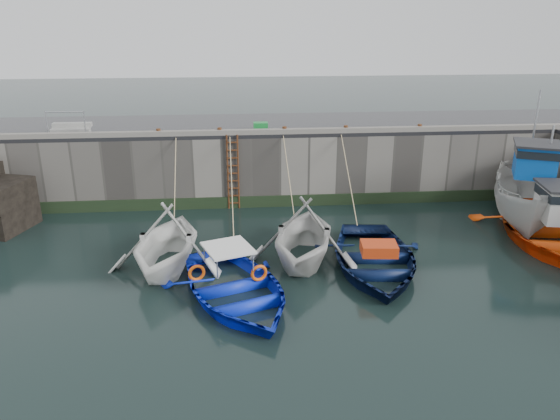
{
  "coord_description": "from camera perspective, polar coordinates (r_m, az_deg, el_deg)",
  "views": [
    {
      "loc": [
        -1.96,
        -12.22,
        7.96
      ],
      "look_at": [
        -0.34,
        6.24,
        1.2
      ],
      "focal_mm": 35.0,
      "sensor_mm": 36.0,
      "label": 1
    }
  ],
  "objects": [
    {
      "name": "road_back",
      "position": [
        25.27,
        -0.48,
        8.91
      ],
      "size": [
        30.0,
        5.0,
        0.16
      ],
      "primitive_type": "cube",
      "color": "black",
      "rests_on": "quay_back"
    },
    {
      "name": "bollard_a",
      "position": [
        23.15,
        -12.58,
        7.95
      ],
      "size": [
        0.18,
        0.18,
        0.28
      ],
      "primitive_type": "cylinder",
      "color": "#3F1E0F",
      "rests_on": "road_back"
    },
    {
      "name": "boat_near_blue",
      "position": [
        16.36,
        -4.69,
        -9.15
      ],
      "size": [
        5.55,
        6.49,
        1.14
      ],
      "primitive_type": "imported",
      "rotation": [
        0.0,
        0.0,
        0.35
      ],
      "color": "#0D28CF",
      "rests_on": "ground"
    },
    {
      "name": "bollard_b",
      "position": [
        22.95,
        -6.32,
        8.21
      ],
      "size": [
        0.18,
        0.18,
        0.28
      ],
      "primitive_type": "cylinder",
      "color": "#3F1E0F",
      "rests_on": "road_back"
    },
    {
      "name": "boat_far_orange",
      "position": [
        22.23,
        26.39,
        -1.88
      ],
      "size": [
        5.99,
        7.59,
        4.42
      ],
      "rotation": [
        0.0,
        0.0,
        -0.17
      ],
      "color": "#FF4C0D",
      "rests_on": "ground"
    },
    {
      "name": "algae_back",
      "position": [
        23.56,
        0.03,
        0.94
      ],
      "size": [
        30.0,
        0.08,
        0.5
      ],
      "primitive_type": "cube",
      "color": "black",
      "rests_on": "ground"
    },
    {
      "name": "quay_back",
      "position": [
        25.62,
        -0.47,
        5.44
      ],
      "size": [
        30.0,
        5.0,
        3.0
      ],
      "primitive_type": "cube",
      "color": "slate",
      "rests_on": "ground"
    },
    {
      "name": "fish_crate",
      "position": [
        23.8,
        -2.04,
        8.77
      ],
      "size": [
        0.61,
        0.41,
        0.31
      ],
      "primitive_type": "cube",
      "rotation": [
        0.0,
        0.0,
        -0.01
      ],
      "color": "#178331",
      "rests_on": "road_back"
    },
    {
      "name": "boat_near_white",
      "position": [
        18.49,
        -11.63,
        -5.9
      ],
      "size": [
        4.65,
        5.19,
        2.46
      ],
      "primitive_type": "imported",
      "rotation": [
        0.0,
        0.0,
        -0.14
      ],
      "color": "white",
      "rests_on": "ground"
    },
    {
      "name": "boat_near_white_rope",
      "position": [
        22.23,
        -10.54,
        -1.3
      ],
      "size": [
        0.04,
        4.11,
        3.1
      ],
      "primitive_type": null,
      "color": "tan",
      "rests_on": "ground"
    },
    {
      "name": "boat_near_navy_rope",
      "position": [
        22.29,
        6.96,
        -1.03
      ],
      "size": [
        0.04,
        4.58,
        3.1
      ],
      "primitive_type": null,
      "color": "tan",
      "rests_on": "ground"
    },
    {
      "name": "boat_far_white",
      "position": [
        23.5,
        24.4,
        1.09
      ],
      "size": [
        4.8,
        6.83,
        5.47
      ],
      "rotation": [
        0.0,
        0.0,
        -0.42
      ],
      "color": "silver",
      "rests_on": "ground"
    },
    {
      "name": "ladder",
      "position": [
        23.03,
        -4.93,
        3.91
      ],
      "size": [
        0.51,
        0.08,
        3.2
      ],
      "color": "#3F1E0F",
      "rests_on": "ground"
    },
    {
      "name": "railing",
      "position": [
        24.86,
        -20.99,
        8.06
      ],
      "size": [
        1.6,
        1.05,
        1.0
      ],
      "color": "#A5A8AD",
      "rests_on": "road_back"
    },
    {
      "name": "kerb_back",
      "position": [
        22.94,
        -0.01,
        8.22
      ],
      "size": [
        30.0,
        0.3,
        0.2
      ],
      "primitive_type": "cube",
      "color": "slate",
      "rests_on": "road_back"
    },
    {
      "name": "bollard_e",
      "position": [
        24.29,
        14.37,
        8.36
      ],
      "size": [
        0.18,
        0.18,
        0.28
      ],
      "primitive_type": "cylinder",
      "color": "#3F1E0F",
      "rests_on": "road_back"
    },
    {
      "name": "bollard_d",
      "position": [
        23.43,
        6.88,
        8.43
      ],
      "size": [
        0.18,
        0.18,
        0.28
      ],
      "primitive_type": "cylinder",
      "color": "#3F1E0F",
      "rests_on": "road_back"
    },
    {
      "name": "boat_near_blacktrim",
      "position": [
        18.64,
        2.41,
        -5.26
      ],
      "size": [
        5.06,
        5.53,
        2.48
      ],
      "primitive_type": "imported",
      "rotation": [
        0.0,
        0.0,
        -0.24
      ],
      "color": "silver",
      "rests_on": "ground"
    },
    {
      "name": "boat_near_blacktrim_rope",
      "position": [
        22.3,
        1.1,
        -0.88
      ],
      "size": [
        0.04,
        3.98,
        3.1
      ],
      "primitive_type": null,
      "color": "tan",
      "rests_on": "ground"
    },
    {
      "name": "ground",
      "position": [
        14.71,
        3.53,
        -12.76
      ],
      "size": [
        120.0,
        120.0,
        0.0
      ],
      "primitive_type": "plane",
      "color": "black",
      "rests_on": "ground"
    },
    {
      "name": "boat_near_navy",
      "position": [
        18.38,
        9.71,
        -5.93
      ],
      "size": [
        4.57,
        6.01,
        1.16
      ],
      "primitive_type": "imported",
      "rotation": [
        0.0,
        0.0,
        -0.1
      ],
      "color": "#09163B",
      "rests_on": "ground"
    },
    {
      "name": "bollard_c",
      "position": [
        23.05,
        0.47,
        8.38
      ],
      "size": [
        0.18,
        0.18,
        0.28
      ],
      "primitive_type": "cylinder",
      "color": "#3F1E0F",
      "rests_on": "road_back"
    },
    {
      "name": "boat_near_blue_rope",
      "position": [
        21.07,
        -4.84,
        -2.24
      ],
      "size": [
        0.04,
        6.02,
        3.1
      ],
      "primitive_type": null,
      "color": "tan",
      "rests_on": "ground"
    }
  ]
}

